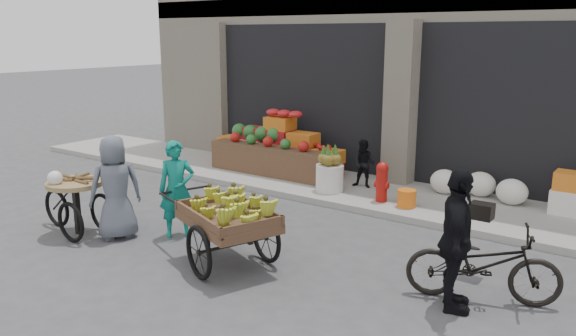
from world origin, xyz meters
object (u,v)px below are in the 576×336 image
Objects in this scene: banana_cart at (226,214)px; vendor_woman at (177,189)px; seated_person at (364,164)px; tricycle_cart at (76,198)px; orange_bucket at (407,198)px; vendor_grey at (115,187)px; fire_hydrant at (382,180)px; bicycle at (483,264)px; cyclist at (456,241)px; pineapple_bin at (330,178)px.

banana_cart is 1.71× the size of vendor_woman.
tricycle_cart is (-2.52, -4.56, -0.02)m from seated_person.
banana_cart is 1.41m from vendor_woman.
tricycle_cart is (-3.72, -3.86, 0.30)m from orange_bucket.
vendor_grey reaches higher than seated_person.
fire_hydrant is at bearing 51.09° from tricycle_cart.
vendor_woman reaches higher than fire_hydrant.
banana_cart is at bearing -65.76° from vendor_woman.
bicycle is (2.04, -2.52, 0.18)m from orange_bucket.
orange_bucket is 0.13× the size of banana_cart.
bicycle is (5.76, 1.35, -0.11)m from tricycle_cart.
bicycle is 0.57m from cyclist.
bicycle reaches higher than fire_hydrant.
tricycle_cart is (-2.12, -3.96, 0.20)m from pineapple_bin.
tricycle_cart is at bearing -118.20° from pineapple_bin.
banana_cart reaches higher than bicycle.
vendor_grey is (-0.68, -0.59, 0.05)m from vendor_woman.
orange_bucket is 4.77m from vendor_grey.
vendor_woman is 1.03× the size of tricycle_cart.
fire_hydrant is 3.62m from vendor_woman.
banana_cart is (-0.54, -3.49, 0.21)m from fire_hydrant.
vendor_grey is (0.65, 0.25, 0.22)m from tricycle_cart.
orange_bucket is 3.49m from cyclist.
seated_person is 0.59× the size of vendor_grey.
bicycle is at bearing 129.58° from vendor_grey.
banana_cart is at bearing 79.93° from cyclist.
bicycle reaches higher than pineapple_bin.
vendor_grey is at bearing -125.02° from fire_hydrant.
banana_cart reaches higher than tricycle_cart.
vendor_woman reaches higher than pineapple_bin.
fire_hydrant is 0.50× the size of tricycle_cart.
orange_bucket is (0.50, -0.05, -0.23)m from fire_hydrant.
banana_cart is at bearing 122.28° from vendor_grey.
seated_person is at bearing -176.00° from vendor_grey.
bicycle is at bearing -54.82° from seated_person.
orange_bucket is 0.22× the size of tricycle_cart.
bicycle is at bearing -35.73° from pineapple_bin.
banana_cart is at bearing -106.81° from orange_bucket.
orange_bucket is 0.20× the size of cyclist.
seated_person reaches higher than banana_cart.
cyclist is (-0.20, -0.40, 0.36)m from bicycle.
vendor_woman is 4.23m from cyclist.
orange_bucket is at bearing 11.75° from cyclist.
cyclist is at bearing -59.98° from seated_person.
seated_person is (-0.70, 0.65, 0.08)m from fire_hydrant.
fire_hydrant is at bearing -52.88° from seated_person.
vendor_woman is 1.58m from tricycle_cart.
tricycle_cart reaches higher than orange_bucket.
pineapple_bin is at bearing 27.26° from vendor_woman.
cyclist reaches higher than fire_hydrant.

